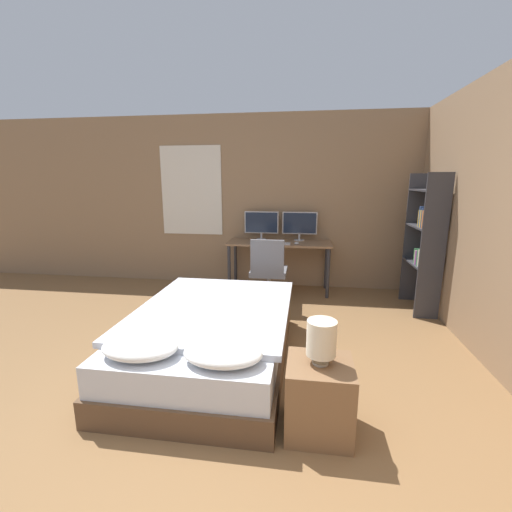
{
  "coord_description": "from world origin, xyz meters",
  "views": [
    {
      "loc": [
        0.51,
        -1.41,
        1.69
      ],
      "look_at": [
        -0.1,
        2.79,
        0.75
      ],
      "focal_mm": 24.0,
      "sensor_mm": 36.0,
      "label": 1
    }
  ],
  "objects_px": {
    "bedside_lamp": "(321,338)",
    "desk": "(279,248)",
    "monitor_left": "(261,223)",
    "keyboard": "(278,244)",
    "nightstand": "(319,398)",
    "bookshelf": "(426,238)",
    "monitor_right": "(300,224)",
    "office_chair": "(268,277)",
    "bed": "(212,337)",
    "computer_mouse": "(297,243)"
  },
  "relations": [
    {
      "from": "bedside_lamp",
      "to": "keyboard",
      "type": "distance_m",
      "value": 2.9
    },
    {
      "from": "bookshelf",
      "to": "bed",
      "type": "bearing_deg",
      "value": -144.36
    },
    {
      "from": "bed",
      "to": "nightstand",
      "type": "bearing_deg",
      "value": -39.02
    },
    {
      "from": "monitor_right",
      "to": "bookshelf",
      "type": "height_order",
      "value": "bookshelf"
    },
    {
      "from": "desk",
      "to": "office_chair",
      "type": "relative_size",
      "value": 1.66
    },
    {
      "from": "bookshelf",
      "to": "nightstand",
      "type": "bearing_deg",
      "value": -119.47
    },
    {
      "from": "bed",
      "to": "office_chair",
      "type": "distance_m",
      "value": 1.65
    },
    {
      "from": "monitor_right",
      "to": "keyboard",
      "type": "bearing_deg",
      "value": -129.06
    },
    {
      "from": "bedside_lamp",
      "to": "desk",
      "type": "bearing_deg",
      "value": 99.63
    },
    {
      "from": "monitor_right",
      "to": "computer_mouse",
      "type": "distance_m",
      "value": 0.44
    },
    {
      "from": "bed",
      "to": "keyboard",
      "type": "height_order",
      "value": "keyboard"
    },
    {
      "from": "bedside_lamp",
      "to": "office_chair",
      "type": "xyz_separation_m",
      "value": [
        -0.61,
        2.39,
        -0.29
      ]
    },
    {
      "from": "bed",
      "to": "bookshelf",
      "type": "xyz_separation_m",
      "value": [
        2.36,
        1.69,
        0.72
      ]
    },
    {
      "from": "desk",
      "to": "monitor_right",
      "type": "distance_m",
      "value": 0.5
    },
    {
      "from": "bed",
      "to": "office_chair",
      "type": "bearing_deg",
      "value": 77.5
    },
    {
      "from": "computer_mouse",
      "to": "bedside_lamp",
      "type": "bearing_deg",
      "value": -85.04
    },
    {
      "from": "desk",
      "to": "monitor_left",
      "type": "distance_m",
      "value": 0.5
    },
    {
      "from": "nightstand",
      "to": "office_chair",
      "type": "bearing_deg",
      "value": 104.26
    },
    {
      "from": "monitor_left",
      "to": "bookshelf",
      "type": "bearing_deg",
      "value": -18.76
    },
    {
      "from": "monitor_left",
      "to": "bookshelf",
      "type": "relative_size",
      "value": 0.3
    },
    {
      "from": "keyboard",
      "to": "office_chair",
      "type": "xyz_separation_m",
      "value": [
        -0.09,
        -0.47,
        -0.39
      ]
    },
    {
      "from": "bedside_lamp",
      "to": "office_chair",
      "type": "bearing_deg",
      "value": 104.26
    },
    {
      "from": "nightstand",
      "to": "monitor_right",
      "type": "bearing_deg",
      "value": 93.85
    },
    {
      "from": "computer_mouse",
      "to": "bookshelf",
      "type": "relative_size",
      "value": 0.04
    },
    {
      "from": "bed",
      "to": "office_chair",
      "type": "xyz_separation_m",
      "value": [
        0.36,
        1.61,
        0.14
      ]
    },
    {
      "from": "monitor_left",
      "to": "keyboard",
      "type": "relative_size",
      "value": 1.5
    },
    {
      "from": "bookshelf",
      "to": "monitor_left",
      "type": "bearing_deg",
      "value": 161.24
    },
    {
      "from": "nightstand",
      "to": "computer_mouse",
      "type": "xyz_separation_m",
      "value": [
        -0.25,
        2.85,
        0.54
      ]
    },
    {
      "from": "nightstand",
      "to": "monitor_right",
      "type": "distance_m",
      "value": 3.32
    },
    {
      "from": "monitor_right",
      "to": "keyboard",
      "type": "xyz_separation_m",
      "value": [
        -0.3,
        -0.37,
        -0.25
      ]
    },
    {
      "from": "bed",
      "to": "desk",
      "type": "xyz_separation_m",
      "value": [
        0.45,
        2.26,
        0.42
      ]
    },
    {
      "from": "monitor_right",
      "to": "nightstand",
      "type": "bearing_deg",
      "value": -86.15
    },
    {
      "from": "monitor_left",
      "to": "computer_mouse",
      "type": "bearing_deg",
      "value": -33.0
    },
    {
      "from": "computer_mouse",
      "to": "monitor_left",
      "type": "bearing_deg",
      "value": 147.0
    },
    {
      "from": "bedside_lamp",
      "to": "monitor_right",
      "type": "height_order",
      "value": "monitor_right"
    },
    {
      "from": "bedside_lamp",
      "to": "desk",
      "type": "distance_m",
      "value": 3.08
    },
    {
      "from": "bookshelf",
      "to": "desk",
      "type": "bearing_deg",
      "value": 163.54
    },
    {
      "from": "nightstand",
      "to": "bedside_lamp",
      "type": "distance_m",
      "value": 0.43
    },
    {
      "from": "bedside_lamp",
      "to": "monitor_right",
      "type": "bearing_deg",
      "value": 93.85
    },
    {
      "from": "monitor_right",
      "to": "office_chair",
      "type": "height_order",
      "value": "monitor_right"
    },
    {
      "from": "bedside_lamp",
      "to": "computer_mouse",
      "type": "bearing_deg",
      "value": 94.96
    },
    {
      "from": "office_chair",
      "to": "bookshelf",
      "type": "relative_size",
      "value": 0.53
    },
    {
      "from": "monitor_left",
      "to": "office_chair",
      "type": "relative_size",
      "value": 0.56
    },
    {
      "from": "computer_mouse",
      "to": "bookshelf",
      "type": "xyz_separation_m",
      "value": [
        1.64,
        -0.38,
        0.18
      ]
    },
    {
      "from": "nightstand",
      "to": "desk",
      "type": "distance_m",
      "value": 3.11
    },
    {
      "from": "monitor_right",
      "to": "bookshelf",
      "type": "bearing_deg",
      "value": -24.94
    },
    {
      "from": "monitor_right",
      "to": "bed",
      "type": "bearing_deg",
      "value": -106.98
    },
    {
      "from": "computer_mouse",
      "to": "nightstand",
      "type": "bearing_deg",
      "value": -85.04
    },
    {
      "from": "bed",
      "to": "computer_mouse",
      "type": "distance_m",
      "value": 2.26
    },
    {
      "from": "bedside_lamp",
      "to": "nightstand",
      "type": "bearing_deg",
      "value": -90.0
    }
  ]
}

